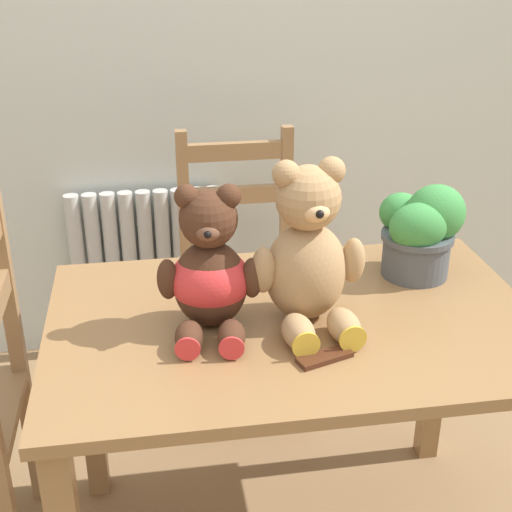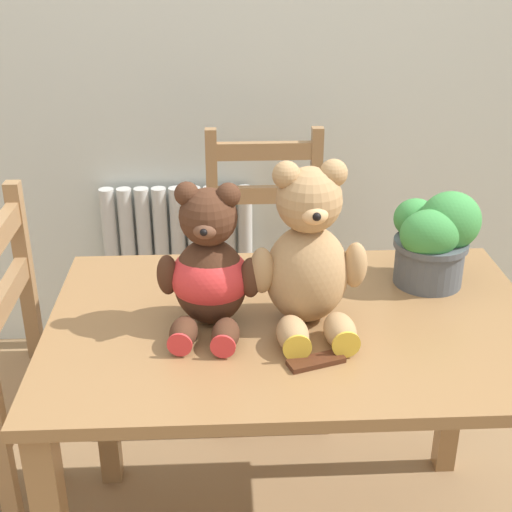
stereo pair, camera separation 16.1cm
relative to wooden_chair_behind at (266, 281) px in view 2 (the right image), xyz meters
The scene contains 8 objects.
wall_back 0.95m from the wooden_chair_behind, 87.62° to the left, with size 8.00×0.04×2.60m, color silver.
radiator 0.51m from the wooden_chair_behind, 131.88° to the left, with size 0.60×0.10×0.68m.
dining_table 0.80m from the wooden_chair_behind, 88.67° to the right, with size 1.17×0.76×0.75m.
wooden_chair_behind is the anchor object (origin of this frame).
teddy_bear_left 0.91m from the wooden_chair_behind, 102.98° to the right, with size 0.24×0.26×0.34m.
teddy_bear_right 0.91m from the wooden_chair_behind, 86.82° to the right, with size 0.27×0.28×0.39m.
potted_plant 0.83m from the wooden_chair_behind, 57.39° to the right, with size 0.21×0.21×0.25m.
chocolate_bar 1.01m from the wooden_chair_behind, 87.37° to the right, with size 0.12×0.04×0.01m, color #472314.
Camera 2 is at (-0.16, -1.07, 1.60)m, focal length 50.00 mm.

